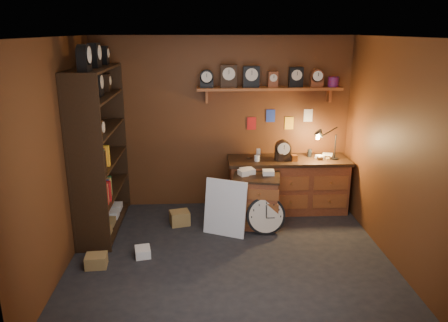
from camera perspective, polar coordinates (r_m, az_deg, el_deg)
floor at (r=5.70m, az=0.75°, el=-12.35°), size 4.00×4.00×0.00m
room_shell at (r=5.20m, az=1.24°, el=5.07°), size 4.02×3.62×2.71m
shelving_unit at (r=6.31m, az=-16.26°, el=2.14°), size 0.47×1.60×2.58m
workbench at (r=6.97m, az=8.30°, el=-2.69°), size 1.88×0.66×1.36m
low_cabinet at (r=6.41m, az=4.22°, el=-4.91°), size 0.76×0.67×0.85m
big_round_clock at (r=6.21m, az=5.48°, el=-7.10°), size 0.55×0.17×0.55m
white_panel at (r=6.29m, az=0.14°, el=-9.43°), size 0.62×0.41×0.80m
mini_fridge at (r=6.56m, az=0.64°, el=-5.85°), size 0.56×0.57×0.50m
floor_box_a at (r=5.67m, az=-16.33°, el=-12.40°), size 0.27×0.23×0.16m
floor_box_b at (r=5.78m, az=-10.56°, el=-11.60°), size 0.23×0.26×0.11m
floor_box_c at (r=6.55m, az=-5.80°, el=-7.40°), size 0.32×0.29×0.21m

